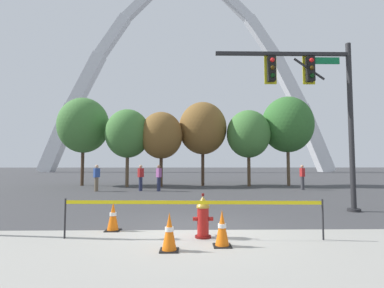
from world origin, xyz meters
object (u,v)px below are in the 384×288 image
at_px(traffic_cone_curb_edge, 113,216).
at_px(pedestrian_near_trees, 141,177).
at_px(monument_arch, 188,82).
at_px(traffic_cone_by_hydrant, 169,232).
at_px(traffic_signal_gantry, 318,96).
at_px(pedestrian_walking_left, 159,178).
at_px(traffic_cone_mid_sidewalk, 222,229).
at_px(pedestrian_walking_right, 302,177).
at_px(pedestrian_standing_center, 97,178).
at_px(fire_hydrant, 203,217).

bearing_deg(traffic_cone_curb_edge, pedestrian_near_trees, 95.30).
distance_m(traffic_cone_curb_edge, monument_arch, 54.53).
distance_m(traffic_cone_by_hydrant, traffic_signal_gantry, 7.72).
height_order(traffic_cone_by_hydrant, pedestrian_walking_left, pedestrian_walking_left).
height_order(traffic_cone_mid_sidewalk, pedestrian_near_trees, pedestrian_near_trees).
height_order(pedestrian_walking_right, pedestrian_near_trees, same).
bearing_deg(traffic_cone_curb_edge, pedestrian_walking_right, 50.82).
relative_size(pedestrian_walking_right, pedestrian_near_trees, 1.00).
bearing_deg(pedestrian_standing_center, fire_hydrant, -62.62).
xyz_separation_m(traffic_signal_gantry, monument_arch, (-4.52, 48.64, 14.17)).
bearing_deg(pedestrian_walking_right, traffic_cone_mid_sidewalk, -117.70).
distance_m(traffic_signal_gantry, pedestrian_near_trees, 11.39).
bearing_deg(pedestrian_walking_right, traffic_cone_by_hydrant, -120.69).
xyz_separation_m(pedestrian_walking_left, pedestrian_near_trees, (-1.13, 0.25, 0.00)).
height_order(fire_hydrant, pedestrian_walking_right, pedestrian_walking_right).
bearing_deg(monument_arch, fire_hydrant, -89.78).
bearing_deg(fire_hydrant, traffic_cone_by_hydrant, -124.91).
xyz_separation_m(traffic_cone_mid_sidewalk, monument_arch, (-0.55, 52.89, 17.88)).
xyz_separation_m(traffic_cone_by_hydrant, pedestrian_standing_center, (-5.10, 12.19, 0.46)).
distance_m(traffic_cone_mid_sidewalk, pedestrian_standing_center, 13.40).
relative_size(pedestrian_standing_center, pedestrian_near_trees, 1.00).
height_order(traffic_cone_by_hydrant, traffic_signal_gantry, traffic_signal_gantry).
distance_m(fire_hydrant, pedestrian_standing_center, 12.61).
bearing_deg(traffic_cone_mid_sidewalk, traffic_cone_curb_edge, 150.88).
bearing_deg(pedestrian_walking_right, traffic_cone_curb_edge, -129.18).
xyz_separation_m(fire_hydrant, pedestrian_walking_left, (-2.06, 11.22, 0.35)).
xyz_separation_m(monument_arch, pedestrian_walking_right, (7.22, -40.18, -17.42)).
bearing_deg(traffic_cone_curb_edge, fire_hydrant, -17.79).
bearing_deg(monument_arch, traffic_signal_gantry, -84.69).
height_order(monument_arch, pedestrian_near_trees, monument_arch).
relative_size(fire_hydrant, pedestrian_walking_left, 0.62).
bearing_deg(pedestrian_near_trees, fire_hydrant, -74.47).
distance_m(fire_hydrant, pedestrian_walking_left, 11.41).
distance_m(traffic_cone_by_hydrant, monument_arch, 56.11).
bearing_deg(fire_hydrant, traffic_cone_mid_sidewalk, -64.06).
bearing_deg(pedestrian_walking_left, fire_hydrant, -79.60).
xyz_separation_m(traffic_cone_curb_edge, pedestrian_walking_right, (9.21, 11.30, 0.46)).
relative_size(traffic_cone_by_hydrant, traffic_cone_mid_sidewalk, 1.00).
relative_size(traffic_signal_gantry, monument_arch, 0.10).
xyz_separation_m(traffic_cone_mid_sidewalk, traffic_cone_curb_edge, (-2.54, 1.41, 0.00)).
bearing_deg(traffic_signal_gantry, pedestrian_near_trees, 133.46).
distance_m(traffic_cone_curb_edge, pedestrian_standing_center, 11.10).
xyz_separation_m(traffic_cone_mid_sidewalk, traffic_signal_gantry, (3.98, 4.26, 3.71)).
bearing_deg(pedestrian_walking_left, monument_arch, 87.41).
bearing_deg(traffic_signal_gantry, traffic_cone_curb_edge, -156.40).
bearing_deg(monument_arch, traffic_cone_curb_edge, -92.21).
height_order(monument_arch, pedestrian_walking_right, monument_arch).
xyz_separation_m(fire_hydrant, traffic_cone_curb_edge, (-2.19, 0.70, -0.11)).
distance_m(monument_arch, pedestrian_walking_right, 44.38).
height_order(traffic_cone_mid_sidewalk, traffic_signal_gantry, traffic_signal_gantry).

